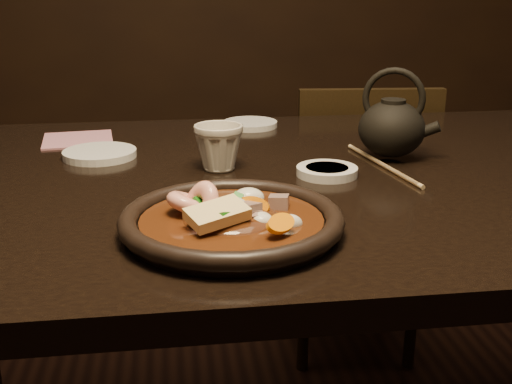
{
  "coord_description": "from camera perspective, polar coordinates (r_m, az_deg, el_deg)",
  "views": [
    {
      "loc": [
        -0.26,
        -1.01,
        1.06
      ],
      "look_at": [
        -0.16,
        -0.24,
        0.8
      ],
      "focal_mm": 45.0,
      "sensor_mm": 36.0,
      "label": 1
    }
  ],
  "objects": [
    {
      "name": "chopsticks",
      "position": [
        1.13,
        11.18,
        2.4
      ],
      "size": [
        0.05,
        0.27,
        0.01
      ],
      "rotation": [
        0.0,
        0.0,
        0.16
      ],
      "color": "tan",
      "rests_on": "table"
    },
    {
      "name": "teapot",
      "position": [
        1.18,
        12.02,
        5.78
      ],
      "size": [
        0.14,
        0.12,
        0.16
      ],
      "rotation": [
        0.0,
        0.0,
        -0.43
      ],
      "color": "black",
      "rests_on": "table"
    },
    {
      "name": "table",
      "position": [
        1.12,
        6.28,
        -1.9
      ],
      "size": [
        1.6,
        0.9,
        0.75
      ],
      "color": "black",
      "rests_on": "floor"
    },
    {
      "name": "napkin",
      "position": [
        1.34,
        -15.55,
        4.52
      ],
      "size": [
        0.15,
        0.15,
        0.0
      ],
      "primitive_type": "cube",
      "rotation": [
        0.0,
        0.0,
        0.11
      ],
      "color": "#AE6B78",
      "rests_on": "table"
    },
    {
      "name": "tea_cup",
      "position": [
        1.09,
        -3.33,
        4.12
      ],
      "size": [
        0.09,
        0.09,
        0.08
      ],
      "primitive_type": "imported",
      "rotation": [
        0.0,
        0.0,
        0.13
      ],
      "color": "beige",
      "rests_on": "table"
    },
    {
      "name": "soy_dish",
      "position": [
        1.07,
        6.33,
        1.86
      ],
      "size": [
        0.1,
        0.1,
        0.01
      ],
      "primitive_type": "cylinder",
      "color": "silver",
      "rests_on": "table"
    },
    {
      "name": "saucer_right",
      "position": [
        1.41,
        -0.53,
        6.07
      ],
      "size": [
        0.12,
        0.12,
        0.01
      ],
      "primitive_type": "cylinder",
      "color": "silver",
      "rests_on": "table"
    },
    {
      "name": "stirfry",
      "position": [
        0.82,
        -2.23,
        -2.15
      ],
      "size": [
        0.17,
        0.16,
        0.07
      ],
      "color": "#3A1A0A",
      "rests_on": "plate"
    },
    {
      "name": "chair",
      "position": [
        1.81,
        8.92,
        -1.87
      ],
      "size": [
        0.41,
        0.41,
        0.8
      ],
      "rotation": [
        0.0,
        0.0,
        3.05
      ],
      "color": "black",
      "rests_on": "floor"
    },
    {
      "name": "saucer_left",
      "position": [
        1.2,
        -13.72,
        3.33
      ],
      "size": [
        0.13,
        0.13,
        0.01
      ],
      "primitive_type": "cylinder",
      "color": "silver",
      "rests_on": "table"
    },
    {
      "name": "plate",
      "position": [
        0.82,
        -2.18,
        -2.65
      ],
      "size": [
        0.29,
        0.29,
        0.03
      ],
      "color": "black",
      "rests_on": "table"
    }
  ]
}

